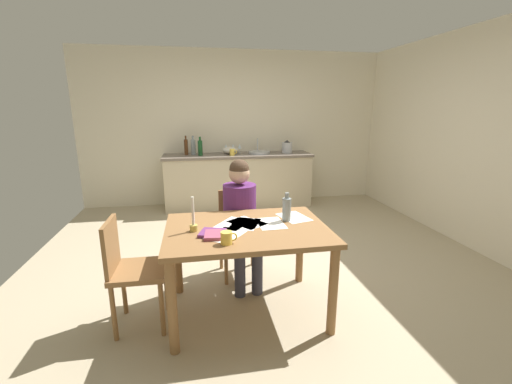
% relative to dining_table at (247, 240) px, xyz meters
% --- Properties ---
extents(ground_plane, '(5.20, 5.20, 0.04)m').
position_rel_dining_table_xyz_m(ground_plane, '(0.32, 0.85, -0.66)').
color(ground_plane, tan).
extents(wall_back, '(5.20, 0.12, 2.60)m').
position_rel_dining_table_xyz_m(wall_back, '(0.32, 3.45, 0.66)').
color(wall_back, silver).
rests_on(wall_back, ground).
extents(wall_right, '(0.12, 5.20, 2.60)m').
position_rel_dining_table_xyz_m(wall_right, '(2.92, 0.85, 0.66)').
color(wall_right, silver).
rests_on(wall_right, ground).
extents(kitchen_counter, '(2.47, 0.64, 0.90)m').
position_rel_dining_table_xyz_m(kitchen_counter, '(0.32, 3.09, -0.19)').
color(kitchen_counter, beige).
rests_on(kitchen_counter, ground).
extents(dining_table, '(1.28, 0.93, 0.75)m').
position_rel_dining_table_xyz_m(dining_table, '(0.00, 0.00, 0.00)').
color(dining_table, olive).
rests_on(dining_table, ground).
extents(chair_at_table, '(0.43, 0.43, 0.85)m').
position_rel_dining_table_xyz_m(chair_at_table, '(0.02, 0.70, -0.17)').
color(chair_at_table, olive).
rests_on(chair_at_table, ground).
extents(person_seated, '(0.34, 0.60, 1.19)m').
position_rel_dining_table_xyz_m(person_seated, '(0.03, 0.56, 0.04)').
color(person_seated, '#592666').
rests_on(person_seated, ground).
extents(chair_side_empty, '(0.41, 0.41, 0.87)m').
position_rel_dining_table_xyz_m(chair_side_empty, '(-0.90, -0.03, -0.15)').
color(chair_side_empty, olive).
rests_on(chair_side_empty, ground).
extents(coffee_mug, '(0.12, 0.08, 0.09)m').
position_rel_dining_table_xyz_m(coffee_mug, '(-0.19, -0.30, 0.15)').
color(coffee_mug, '#F2CC4C').
rests_on(coffee_mug, dining_table).
extents(candlestick, '(0.06, 0.06, 0.27)m').
position_rel_dining_table_xyz_m(candlestick, '(-0.41, -0.01, 0.18)').
color(candlestick, gold).
rests_on(candlestick, dining_table).
extents(book_magazine, '(0.14, 0.19, 0.03)m').
position_rel_dining_table_xyz_m(book_magazine, '(-0.28, -0.15, 0.12)').
color(book_magazine, '#9B4660').
rests_on(book_magazine, dining_table).
extents(book_cookery, '(0.23, 0.22, 0.02)m').
position_rel_dining_table_xyz_m(book_cookery, '(-0.28, -0.11, 0.12)').
color(book_cookery, '#6B3068').
rests_on(book_cookery, dining_table).
extents(paper_letter, '(0.35, 0.36, 0.00)m').
position_rel_dining_table_xyz_m(paper_letter, '(-0.18, -0.14, 0.11)').
color(paper_letter, white).
rests_on(paper_letter, dining_table).
extents(paper_bill, '(0.31, 0.35, 0.00)m').
position_rel_dining_table_xyz_m(paper_bill, '(-0.00, 0.08, 0.11)').
color(paper_bill, white).
rests_on(paper_bill, dining_table).
extents(paper_envelope, '(0.28, 0.34, 0.00)m').
position_rel_dining_table_xyz_m(paper_envelope, '(0.44, 0.17, 0.11)').
color(paper_envelope, white).
rests_on(paper_envelope, dining_table).
extents(paper_receipt, '(0.34, 0.36, 0.00)m').
position_rel_dining_table_xyz_m(paper_receipt, '(-0.10, 0.10, 0.11)').
color(paper_receipt, white).
rests_on(paper_receipt, dining_table).
extents(paper_notice, '(0.22, 0.30, 0.00)m').
position_rel_dining_table_xyz_m(paper_notice, '(0.20, 0.05, 0.11)').
color(paper_notice, white).
rests_on(paper_notice, dining_table).
extents(paper_flyer, '(0.34, 0.36, 0.00)m').
position_rel_dining_table_xyz_m(paper_flyer, '(0.02, 0.11, 0.11)').
color(paper_flyer, white).
rests_on(paper_flyer, dining_table).
extents(wine_bottle_on_table, '(0.07, 0.07, 0.24)m').
position_rel_dining_table_xyz_m(wine_bottle_on_table, '(0.35, 0.10, 0.21)').
color(wine_bottle_on_table, '#8C999E').
rests_on(wine_bottle_on_table, dining_table).
extents(sink_unit, '(0.36, 0.36, 0.24)m').
position_rel_dining_table_xyz_m(sink_unit, '(0.69, 3.09, 0.28)').
color(sink_unit, '#B2B7BC').
rests_on(sink_unit, kitchen_counter).
extents(bottle_oil, '(0.06, 0.06, 0.31)m').
position_rel_dining_table_xyz_m(bottle_oil, '(-0.53, 3.16, 0.39)').
color(bottle_oil, '#593319').
rests_on(bottle_oil, kitchen_counter).
extents(bottle_vinegar, '(0.08, 0.08, 0.31)m').
position_rel_dining_table_xyz_m(bottle_vinegar, '(-0.41, 3.16, 0.39)').
color(bottle_vinegar, '#8C999E').
rests_on(bottle_vinegar, kitchen_counter).
extents(bottle_wine_red, '(0.07, 0.07, 0.30)m').
position_rel_dining_table_xyz_m(bottle_wine_red, '(-0.30, 3.02, 0.39)').
color(bottle_wine_red, '#194C23').
rests_on(bottle_wine_red, kitchen_counter).
extents(mixing_bowl, '(0.26, 0.26, 0.12)m').
position_rel_dining_table_xyz_m(mixing_bowl, '(0.20, 3.15, 0.32)').
color(mixing_bowl, white).
rests_on(mixing_bowl, kitchen_counter).
extents(stovetop_kettle, '(0.18, 0.18, 0.22)m').
position_rel_dining_table_xyz_m(stovetop_kettle, '(1.17, 3.09, 0.36)').
color(stovetop_kettle, '#B7BABF').
rests_on(stovetop_kettle, kitchen_counter).
extents(wine_glass_near_sink, '(0.07, 0.07, 0.15)m').
position_rel_dining_table_xyz_m(wine_glass_near_sink, '(0.37, 3.24, 0.37)').
color(wine_glass_near_sink, silver).
rests_on(wine_glass_near_sink, kitchen_counter).
extents(wine_glass_by_kettle, '(0.07, 0.07, 0.15)m').
position_rel_dining_table_xyz_m(wine_glass_by_kettle, '(0.26, 3.24, 0.37)').
color(wine_glass_by_kettle, silver).
rests_on(wine_glass_by_kettle, kitchen_counter).
extents(wine_glass_back_left, '(0.07, 0.07, 0.15)m').
position_rel_dining_table_xyz_m(wine_glass_back_left, '(0.14, 3.24, 0.37)').
color(wine_glass_back_left, silver).
rests_on(wine_glass_back_left, kitchen_counter).
extents(teacup_on_counter, '(0.12, 0.08, 0.11)m').
position_rel_dining_table_xyz_m(teacup_on_counter, '(0.21, 2.94, 0.31)').
color(teacup_on_counter, '#F2CC4C').
rests_on(teacup_on_counter, kitchen_counter).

